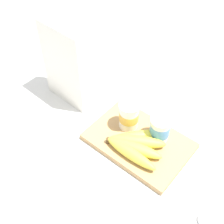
{
  "coord_description": "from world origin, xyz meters",
  "views": [
    {
      "loc": [
        0.3,
        -0.49,
        0.76
      ],
      "look_at": [
        -0.11,
        0.0,
        0.07
      ],
      "focal_mm": 47.65,
      "sensor_mm": 36.0,
      "label": 1
    }
  ],
  "objects_px": {
    "cutting_board": "(139,141)",
    "cereal_box": "(69,64)",
    "yogurt_cup_back": "(160,129)",
    "spoon": "(199,211)",
    "yogurt_cup_front": "(129,115)",
    "banana_bunch": "(135,144)"
  },
  "relations": [
    {
      "from": "cutting_board",
      "to": "cereal_box",
      "type": "height_order",
      "value": "cereal_box"
    },
    {
      "from": "yogurt_cup_back",
      "to": "spoon",
      "type": "height_order",
      "value": "yogurt_cup_back"
    },
    {
      "from": "cutting_board",
      "to": "spoon",
      "type": "xyz_separation_m",
      "value": [
        0.26,
        -0.08,
        -0.0
      ]
    },
    {
      "from": "cereal_box",
      "to": "spoon",
      "type": "bearing_deg",
      "value": 171.57
    },
    {
      "from": "cereal_box",
      "to": "yogurt_cup_back",
      "type": "bearing_deg",
      "value": -174.03
    },
    {
      "from": "cutting_board",
      "to": "yogurt_cup_back",
      "type": "bearing_deg",
      "value": 48.87
    },
    {
      "from": "cereal_box",
      "to": "spoon",
      "type": "relative_size",
      "value": 2.66
    },
    {
      "from": "cutting_board",
      "to": "yogurt_cup_back",
      "type": "relative_size",
      "value": 3.78
    },
    {
      "from": "yogurt_cup_front",
      "to": "spoon",
      "type": "height_order",
      "value": "yogurt_cup_front"
    },
    {
      "from": "cutting_board",
      "to": "banana_bunch",
      "type": "distance_m",
      "value": 0.04
    },
    {
      "from": "yogurt_cup_front",
      "to": "spoon",
      "type": "xyz_separation_m",
      "value": [
        0.32,
        -0.11,
        -0.06
      ]
    },
    {
      "from": "cutting_board",
      "to": "spoon",
      "type": "height_order",
      "value": "cutting_board"
    },
    {
      "from": "cutting_board",
      "to": "banana_bunch",
      "type": "relative_size",
      "value": 1.67
    },
    {
      "from": "yogurt_cup_front",
      "to": "cereal_box",
      "type": "bearing_deg",
      "value": -179.27
    },
    {
      "from": "yogurt_cup_back",
      "to": "banana_bunch",
      "type": "xyz_separation_m",
      "value": [
        -0.03,
        -0.08,
        -0.02
      ]
    },
    {
      "from": "yogurt_cup_front",
      "to": "cutting_board",
      "type": "bearing_deg",
      "value": -21.86
    },
    {
      "from": "spoon",
      "to": "banana_bunch",
      "type": "bearing_deg",
      "value": 168.91
    },
    {
      "from": "cutting_board",
      "to": "cereal_box",
      "type": "xyz_separation_m",
      "value": [
        -0.31,
        0.02,
        0.14
      ]
    },
    {
      "from": "yogurt_cup_front",
      "to": "spoon",
      "type": "bearing_deg",
      "value": -18.53
    },
    {
      "from": "cereal_box",
      "to": "yogurt_cup_back",
      "type": "relative_size",
      "value": 3.55
    },
    {
      "from": "banana_bunch",
      "to": "yogurt_cup_back",
      "type": "bearing_deg",
      "value": 68.7
    },
    {
      "from": "banana_bunch",
      "to": "spoon",
      "type": "xyz_separation_m",
      "value": [
        0.25,
        -0.05,
        -0.03
      ]
    }
  ]
}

